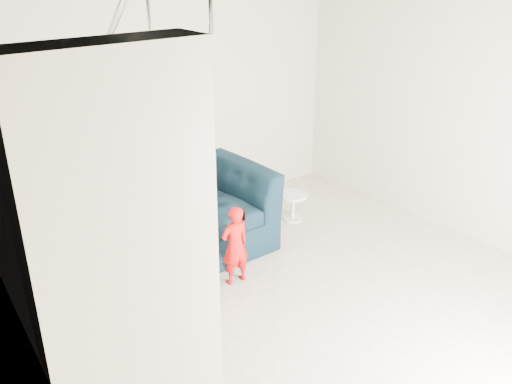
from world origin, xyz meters
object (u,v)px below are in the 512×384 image
Objects in this scene: toddler at (235,245)px; staircase at (73,287)px; armchair at (202,211)px; side_table at (293,202)px.

toddler is 0.23× the size of staircase.
armchair is 1.28m from side_table.
armchair reaches higher than side_table.
staircase is at bearing -144.05° from armchair.
toddler is at bearing -99.54° from armchair.
armchair is 2.41m from staircase.
staircase is (-1.94, -1.34, 0.50)m from armchair.
staircase reaches higher than side_table.
armchair is 0.83m from toddler.
toddler is (-0.16, -0.81, -0.03)m from armchair.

